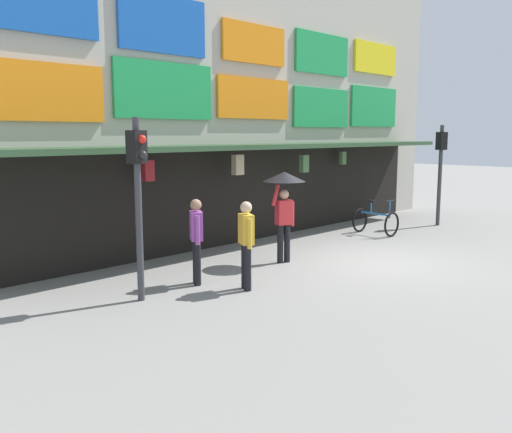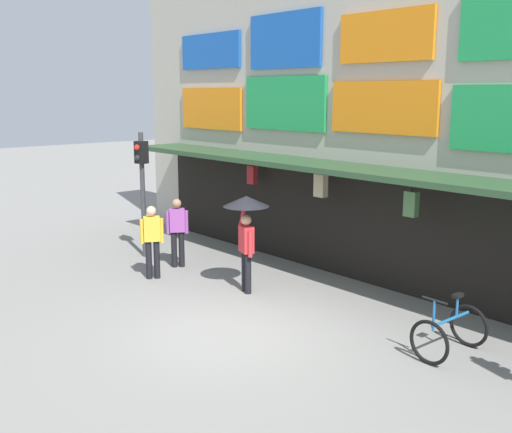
{
  "view_description": "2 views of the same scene",
  "coord_description": "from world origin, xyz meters",
  "views": [
    {
      "loc": [
        -10.78,
        -6.62,
        2.92
      ],
      "look_at": [
        -2.21,
        1.74,
        1.12
      ],
      "focal_mm": 38.59,
      "sensor_mm": 36.0,
      "label": 1
    },
    {
      "loc": [
        7.9,
        -6.41,
        4.16
      ],
      "look_at": [
        -2.23,
        2.42,
        1.42
      ],
      "focal_mm": 42.57,
      "sensor_mm": 36.0,
      "label": 2
    }
  ],
  "objects": [
    {
      "name": "ground_plane",
      "position": [
        0.0,
        0.0,
        0.0
      ],
      "size": [
        80.0,
        80.0,
        0.0
      ],
      "primitive_type": "plane",
      "color": "gray"
    },
    {
      "name": "shopfront",
      "position": [
        0.0,
        4.57,
        3.96
      ],
      "size": [
        18.0,
        2.6,
        8.0
      ],
      "color": "#B2AD9E",
      "rests_on": "ground"
    },
    {
      "name": "traffic_light_near",
      "position": [
        -5.45,
        1.41,
        2.14
      ],
      "size": [
        0.32,
        0.35,
        3.2
      ],
      "color": "#38383D",
      "rests_on": "ground"
    },
    {
      "name": "bicycle_parked",
      "position": [
        3.03,
        1.96,
        0.39
      ],
      "size": [
        0.76,
        1.19,
        1.05
      ],
      "color": "black",
      "rests_on": "ground"
    },
    {
      "name": "pedestrian_in_purple",
      "position": [
        -4.09,
        1.52,
        0.95
      ],
      "size": [
        0.38,
        0.46,
        1.68
      ],
      "color": "black",
      "rests_on": "ground"
    },
    {
      "name": "pedestrian_in_red",
      "position": [
        -3.68,
        0.57,
        0.95
      ],
      "size": [
        0.36,
        0.48,
        1.68
      ],
      "color": "black",
      "rests_on": "ground"
    },
    {
      "name": "pedestrian_with_umbrella",
      "position": [
        -1.52,
        1.53,
        1.64
      ],
      "size": [
        0.96,
        0.96,
        2.08
      ],
      "color": "black",
      "rests_on": "ground"
    }
  ]
}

